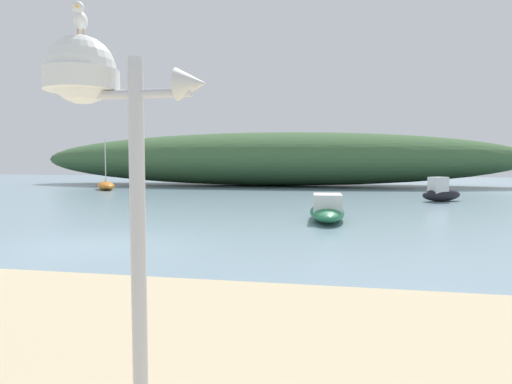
{
  "coord_description": "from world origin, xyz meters",
  "views": [
    {
      "loc": [
        6.14,
        -10.55,
        2.17
      ],
      "look_at": [
        3.0,
        5.6,
        1.07
      ],
      "focal_mm": 31.03,
      "sensor_mm": 36.0,
      "label": 1
    }
  ],
  "objects_px": {
    "mast_structure": "(97,100)",
    "seagull_on_radar": "(80,18)",
    "sailboat_outer_mooring": "(106,185)",
    "motorboat_near_shore": "(327,210)",
    "motorboat_west_reach": "(441,192)"
  },
  "relations": [
    {
      "from": "mast_structure",
      "to": "seagull_on_radar",
      "type": "relative_size",
      "value": 9.56
    },
    {
      "from": "seagull_on_radar",
      "to": "motorboat_near_shore",
      "type": "distance_m",
      "value": 13.99
    },
    {
      "from": "seagull_on_radar",
      "to": "sailboat_outer_mooring",
      "type": "distance_m",
      "value": 33.85
    },
    {
      "from": "seagull_on_radar",
      "to": "motorboat_near_shore",
      "type": "height_order",
      "value": "seagull_on_radar"
    },
    {
      "from": "mast_structure",
      "to": "seagull_on_radar",
      "type": "height_order",
      "value": "seagull_on_radar"
    },
    {
      "from": "motorboat_near_shore",
      "to": "motorboat_west_reach",
      "type": "bearing_deg",
      "value": 57.71
    },
    {
      "from": "sailboat_outer_mooring",
      "to": "seagull_on_radar",
      "type": "bearing_deg",
      "value": -60.46
    },
    {
      "from": "mast_structure",
      "to": "motorboat_near_shore",
      "type": "relative_size",
      "value": 0.67
    },
    {
      "from": "seagull_on_radar",
      "to": "motorboat_west_reach",
      "type": "bearing_deg",
      "value": 72.15
    },
    {
      "from": "sailboat_outer_mooring",
      "to": "motorboat_near_shore",
      "type": "bearing_deg",
      "value": -41.02
    },
    {
      "from": "mast_structure",
      "to": "seagull_on_radar",
      "type": "distance_m",
      "value": 0.63
    },
    {
      "from": "motorboat_west_reach",
      "to": "sailboat_outer_mooring",
      "type": "height_order",
      "value": "sailboat_outer_mooring"
    },
    {
      "from": "sailboat_outer_mooring",
      "to": "mast_structure",
      "type": "bearing_deg",
      "value": -60.28
    },
    {
      "from": "seagull_on_radar",
      "to": "sailboat_outer_mooring",
      "type": "relative_size",
      "value": 0.08
    },
    {
      "from": "motorboat_near_shore",
      "to": "sailboat_outer_mooring",
      "type": "bearing_deg",
      "value": 138.98
    }
  ]
}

